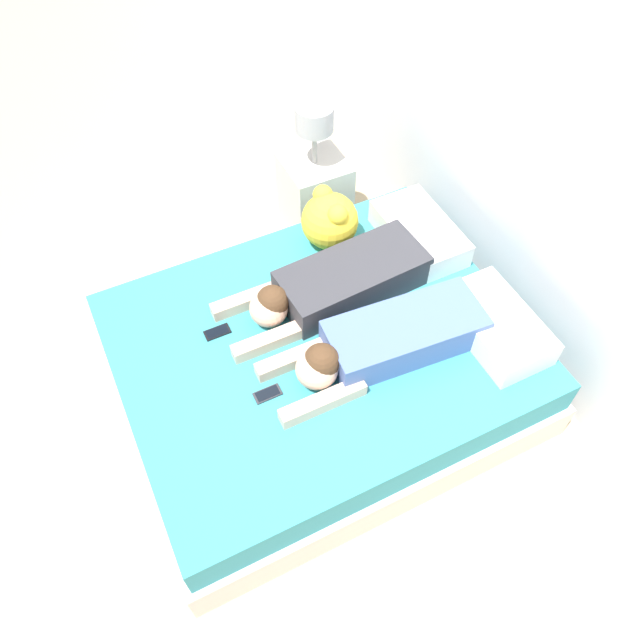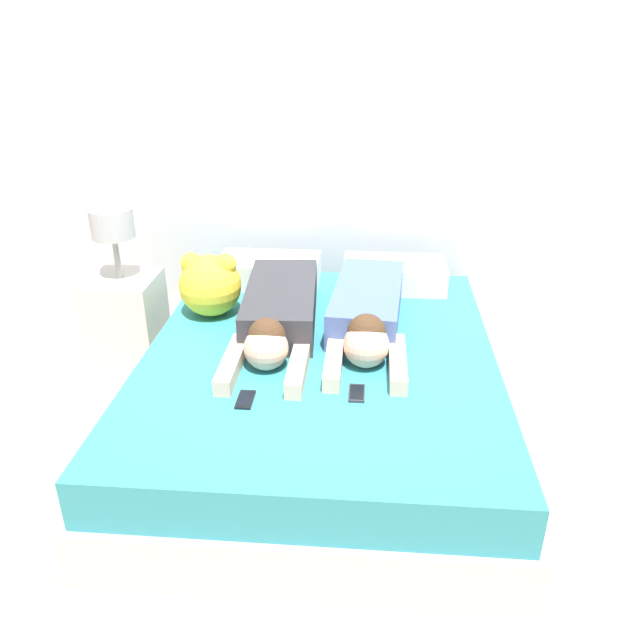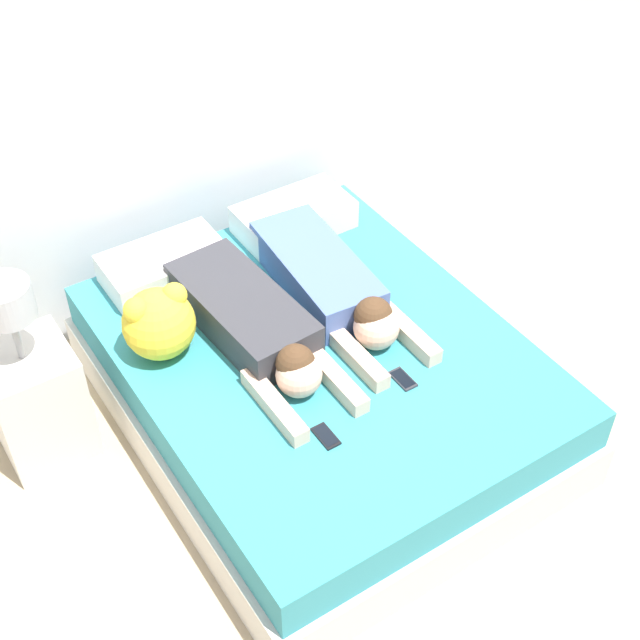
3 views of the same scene
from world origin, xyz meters
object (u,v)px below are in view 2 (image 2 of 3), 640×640
Objects in this scene: pillow_head_left at (269,271)px; person_left at (278,314)px; pillow_head_right at (394,274)px; nightstand at (126,316)px; bed at (320,392)px; plush_toy at (210,284)px; person_right at (367,314)px; cell_phone_left at (245,400)px; cell_phone_right at (357,393)px.

person_left reaches higher than pillow_head_left.
pillow_head_right is 0.82m from person_left.
nightstand is (-0.75, -0.26, -0.19)m from pillow_head_left.
plush_toy is (-0.57, 0.34, 0.39)m from bed.
pillow_head_left is at bearing 102.76° from person_left.
plush_toy is (-0.92, -0.43, 0.09)m from pillow_head_right.
nightstand is at bearing 155.18° from bed.
person_left is 0.42m from person_right.
cell_phone_left reaches higher than bed.
pillow_head_left is 4.43× the size of cell_phone_left.
cell_phone_right is at bearing -34.04° from nightstand.
person_left is 3.40× the size of plush_toy.
pillow_head_right reaches higher than bed.
person_left is 8.71× the size of cell_phone_right.
person_right reaches higher than cell_phone_right.
person_right is at bearing 54.50° from cell_phone_left.
nightstand is (-0.53, 0.17, -0.28)m from plush_toy.
pillow_head_left is 1.24m from cell_phone_right.
nightstand is at bearing -160.78° from pillow_head_left.
cell_phone_left is (0.09, -1.20, -0.07)m from pillow_head_left.
pillow_head_right is at bearing 63.36° from cell_phone_left.
person_right is 0.57m from cell_phone_right.
person_left reaches higher than cell_phone_left.
nightstand reaches higher than pillow_head_right.
nightstand is at bearing 159.22° from person_left.
nightstand is (-1.10, 0.51, 0.11)m from bed.
pillow_head_left and pillow_head_right have the same top height.
cell_phone_right is 0.39× the size of plush_toy.
pillow_head_left is 1.21m from cell_phone_left.
pillow_head_right is 1.14m from cell_phone_right.
person_right reaches higher than person_left.
cell_phone_right is 1.54m from nightstand.
cell_phone_right is at bearing -53.53° from person_left.
nightstand is (-1.30, 0.30, -0.20)m from person_right.
bed is 0.45m from cell_phone_right.
cell_phone_left is at bearing -116.64° from pillow_head_right.
plush_toy is at bearing 137.12° from cell_phone_right.
bed is at bearing 59.48° from cell_phone_left.
plush_toy is at bearing 170.66° from person_right.
cell_phone_left is 1.00× the size of cell_phone_right.
pillow_head_left is 0.82m from nightstand.
person_left reaches higher than pillow_head_right.
pillow_head_left reaches higher than bed.
nightstand reaches higher than cell_phone_right.
cell_phone_left is 0.14× the size of nightstand.
nightstand reaches higher than person_left.
person_left is 0.97m from nightstand.
cell_phone_right is (0.17, -0.35, 0.23)m from bed.
person_right is at bearing 45.99° from bed.
cell_phone_left is at bearing -85.61° from pillow_head_left.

